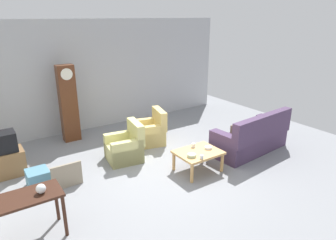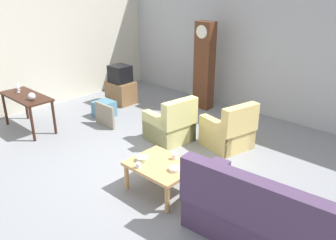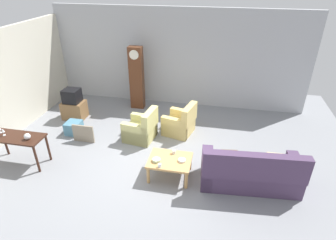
% 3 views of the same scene
% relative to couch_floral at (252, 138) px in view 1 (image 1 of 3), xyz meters
% --- Properties ---
extents(ground_plane, '(10.40, 10.40, 0.00)m').
position_rel_couch_floral_xyz_m(ground_plane, '(-2.30, 0.36, -0.35)').
color(ground_plane, gray).
extents(garage_door_wall, '(8.40, 0.16, 3.20)m').
position_rel_couch_floral_xyz_m(garage_door_wall, '(-2.30, 3.96, 1.25)').
color(garage_door_wall, '#ADAFB5').
rests_on(garage_door_wall, ground_plane).
extents(couch_floral, '(2.17, 1.05, 1.04)m').
position_rel_couch_floral_xyz_m(couch_floral, '(0.00, 0.00, 0.00)').
color(couch_floral, '#4C3856').
rests_on(couch_floral, ground_plane).
extents(armchair_olive_near, '(0.89, 0.87, 0.92)m').
position_rel_couch_floral_xyz_m(armchair_olive_near, '(-2.85, 1.36, -0.05)').
color(armchair_olive_near, '#CCC67A').
rests_on(armchair_olive_near, ground_plane).
extents(armchair_olive_far, '(0.95, 0.93, 0.92)m').
position_rel_couch_floral_xyz_m(armchair_olive_far, '(-1.85, 1.89, -0.05)').
color(armchair_olive_far, '#DEC270').
rests_on(armchair_olive_far, ground_plane).
extents(coffee_table_wood, '(0.96, 0.76, 0.47)m').
position_rel_couch_floral_xyz_m(coffee_table_wood, '(-1.77, -0.03, 0.05)').
color(coffee_table_wood, tan).
rests_on(coffee_table_wood, ground_plane).
extents(console_table_dark, '(1.30, 0.56, 0.76)m').
position_rel_couch_floral_xyz_m(console_table_dark, '(-5.41, -0.27, 0.29)').
color(console_table_dark, '#381E14').
rests_on(console_table_dark, ground_plane).
extents(grandfather_clock, '(0.44, 0.30, 2.08)m').
position_rel_couch_floral_xyz_m(grandfather_clock, '(-3.54, 3.29, 0.69)').
color(grandfather_clock, '#562D19').
rests_on(grandfather_clock, ground_plane).
extents(tv_stand_cabinet, '(0.68, 0.52, 0.56)m').
position_rel_couch_floral_xyz_m(tv_stand_cabinet, '(-5.28, 2.13, -0.07)').
color(tv_stand_cabinet, brown).
rests_on(tv_stand_cabinet, ground_plane).
extents(tv_crt, '(0.48, 0.44, 0.42)m').
position_rel_couch_floral_xyz_m(tv_crt, '(-5.28, 2.13, 0.41)').
color(tv_crt, black).
rests_on(tv_crt, tv_stand_cabinet).
extents(framed_picture_leaning, '(0.60, 0.05, 0.50)m').
position_rel_couch_floral_xyz_m(framed_picture_leaning, '(-4.37, 0.91, -0.10)').
color(framed_picture_leaning, gray).
rests_on(framed_picture_leaning, ground_plane).
extents(storage_box_blue, '(0.41, 0.44, 0.36)m').
position_rel_couch_floral_xyz_m(storage_box_blue, '(-4.85, 1.26, -0.17)').
color(storage_box_blue, teal).
rests_on(storage_box_blue, ground_plane).
extents(glass_dome_cloche, '(0.15, 0.15, 0.15)m').
position_rel_couch_floral_xyz_m(glass_dome_cloche, '(-5.06, -0.31, 0.48)').
color(glass_dome_cloche, silver).
rests_on(glass_dome_cloche, console_table_dark).
extents(cup_white_porcelain, '(0.08, 0.08, 0.09)m').
position_rel_couch_floral_xyz_m(cup_white_porcelain, '(-1.72, 0.21, 0.16)').
color(cup_white_porcelain, white).
rests_on(cup_white_porcelain, coffee_table_wood).
extents(cup_blue_rimmed, '(0.07, 0.07, 0.08)m').
position_rel_couch_floral_xyz_m(cup_blue_rimmed, '(-1.93, -0.34, 0.15)').
color(cup_blue_rimmed, silver).
rests_on(cup_blue_rimmed, coffee_table_wood).
extents(bowl_white_stacked, '(0.17, 0.17, 0.05)m').
position_rel_couch_floral_xyz_m(bowl_white_stacked, '(-1.49, -0.04, 0.14)').
color(bowl_white_stacked, white).
rests_on(bowl_white_stacked, coffee_table_wood).
extents(bowl_shallow_green, '(0.19, 0.19, 0.06)m').
position_rel_couch_floral_xyz_m(bowl_shallow_green, '(-2.05, -0.15, 0.15)').
color(bowl_shallow_green, '#B2C69E').
rests_on(bowl_shallow_green, coffee_table_wood).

